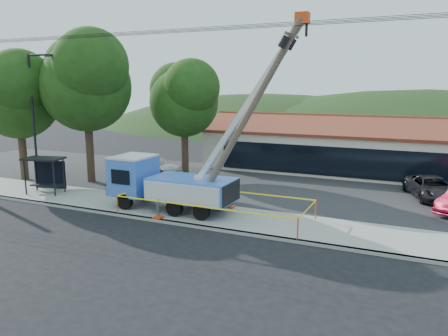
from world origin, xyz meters
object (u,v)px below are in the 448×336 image
Objects in this scene: utility_truck at (169,181)px; car_white at (154,177)px; car_silver at (132,181)px; bus_shelter at (45,167)px; car_dark at (431,200)px; leaning_pole at (247,116)px.

car_white is at bearing 128.44° from utility_truck.
bus_shelter is at bearing -129.37° from car_silver.
car_white is (-6.08, 7.66, -1.75)m from utility_truck.
car_silver is 20.44m from car_dark.
leaning_pole is 2.08× the size of car_silver.
leaning_pole is (4.75, -0.33, 3.79)m from utility_truck.
bus_shelter is at bearing 178.61° from leaning_pole.
car_silver is 0.95× the size of car_white.
car_white is at bearing 54.16° from car_silver.
car_dark is (22.64, 8.89, -1.84)m from bus_shelter.
leaning_pole is 3.73× the size of bus_shelter.
car_silver is at bearing 168.31° from car_white.
utility_truck reaches higher than bus_shelter.
bus_shelter is 6.45m from car_silver.
car_dark is (13.39, 8.90, -1.75)m from utility_truck.
car_white is (-10.83, 7.99, -5.54)m from leaning_pole.
leaning_pole reaches higher than car_white.
utility_truck is at bearing -165.57° from car_dark.
car_white is 19.51m from car_dark.
bus_shelter is at bearing 165.67° from car_white.
leaning_pole reaches higher than car_silver.
car_silver is (2.46, 5.67, -1.84)m from bus_shelter.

